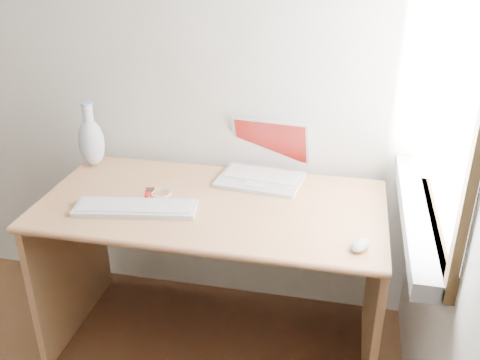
% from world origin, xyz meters
% --- Properties ---
extents(back_wall, '(3.50, 0.04, 2.60)m').
position_xyz_m(back_wall, '(0.00, 1.75, 1.30)').
color(back_wall, silver).
rests_on(back_wall, floor).
extents(window, '(0.11, 0.99, 1.10)m').
position_xyz_m(window, '(1.72, 1.30, 1.28)').
color(window, silver).
rests_on(window, right_wall).
extents(desk, '(1.34, 0.67, 0.71)m').
position_xyz_m(desk, '(0.94, 1.44, 0.51)').
color(desk, tan).
rests_on(desk, floor).
extents(laptop, '(0.37, 0.32, 0.23)m').
position_xyz_m(laptop, '(1.09, 1.63, 0.76)').
color(laptop, silver).
rests_on(laptop, desk).
extents(external_keyboard, '(0.47, 0.21, 0.02)m').
position_xyz_m(external_keyboard, '(0.67, 1.24, 0.72)').
color(external_keyboard, silver).
rests_on(external_keyboard, desk).
extents(mouse, '(0.09, 0.11, 0.03)m').
position_xyz_m(mouse, '(1.51, 1.14, 0.72)').
color(mouse, silver).
rests_on(mouse, desk).
extents(ipod, '(0.06, 0.09, 0.01)m').
position_xyz_m(ipod, '(0.67, 1.38, 0.71)').
color(ipod, red).
rests_on(ipod, desk).
extents(cable_coil, '(0.12, 0.12, 0.01)m').
position_xyz_m(cable_coil, '(0.72, 1.38, 0.71)').
color(cable_coil, silver).
rests_on(cable_coil, desk).
extents(remote, '(0.04, 0.08, 0.01)m').
position_xyz_m(remote, '(0.59, 1.27, 0.71)').
color(remote, silver).
rests_on(remote, desk).
extents(vase, '(0.11, 0.11, 0.29)m').
position_xyz_m(vase, '(0.33, 1.60, 0.82)').
color(vase, silver).
rests_on(vase, desk).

